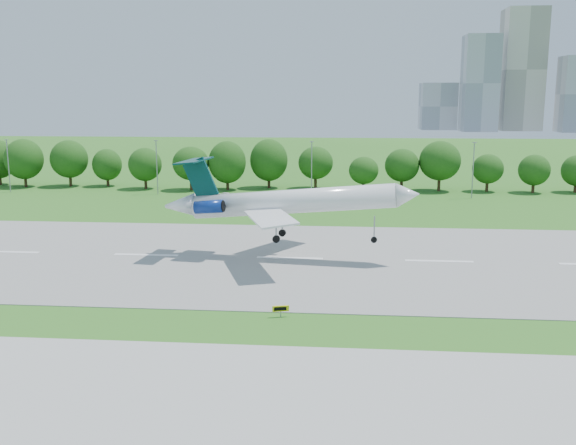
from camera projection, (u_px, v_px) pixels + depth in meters
The scene contains 10 objects.
ground at pixel (477, 327), 60.94m from camera, with size 600.00×600.00×0.00m, color #28661A.
runway at pixel (439, 261), 85.38m from camera, with size 400.00×45.00×0.08m, color gray.
taxiway at pixel (530, 420), 43.33m from camera, with size 400.00×23.00×0.08m, color #ADADA8.
tree_line at pixel (399, 165), 149.74m from camera, with size 288.40×8.40×10.40m.
light_poles at pixel (391, 169), 140.15m from camera, with size 175.90×0.25×12.19m.
skyline at pixel (515, 85), 428.57m from camera, with size 127.00×52.00×80.00m.
airliner at pixel (280, 201), 85.91m from camera, with size 35.04×25.28×11.05m.
taxi_sign_left at pixel (281, 309), 63.62m from camera, with size 1.66×0.61×1.17m.
service_vehicle_a at pixel (209, 196), 139.05m from camera, with size 1.17×3.35×1.10m, color silver.
service_vehicle_b at pixel (227, 195), 139.73m from camera, with size 1.54×3.82×1.30m, color silver.
Camera 1 is at (-12.85, -59.28, 21.38)m, focal length 40.00 mm.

